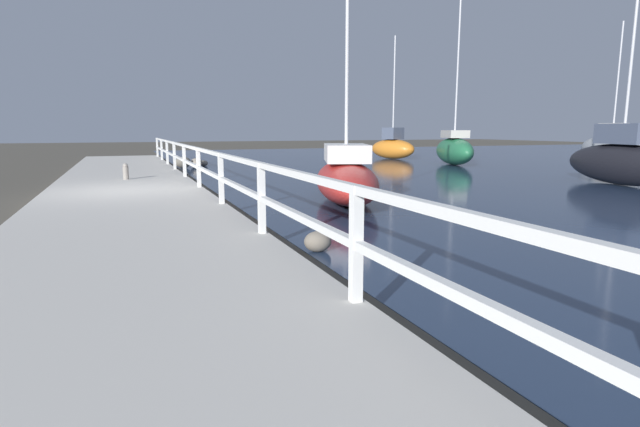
# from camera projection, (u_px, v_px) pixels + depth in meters

# --- Properties ---
(ground_plane) EXTENTS (120.00, 120.00, 0.00)m
(ground_plane) POSITION_uv_depth(u_px,v_px,m) (126.00, 199.00, 12.81)
(ground_plane) COLOR #4C473D
(dock_walkway) EXTENTS (3.91, 36.00, 0.22)m
(dock_walkway) POSITION_uv_depth(u_px,v_px,m) (126.00, 195.00, 12.79)
(dock_walkway) COLOR beige
(dock_walkway) RESTS_ON ground
(railing) EXTENTS (0.10, 32.50, 1.06)m
(railing) POSITION_uv_depth(u_px,v_px,m) (198.00, 160.00, 13.32)
(railing) COLOR white
(railing) RESTS_ON dock_walkway
(boulder_far_strip) EXTENTS (0.47, 0.42, 0.35)m
(boulder_far_strip) POSITION_uv_depth(u_px,v_px,m) (197.00, 164.00, 23.15)
(boulder_far_strip) COLOR gray
(boulder_far_strip) RESTS_ON ground
(boulder_upstream) EXTENTS (0.70, 0.63, 0.52)m
(boulder_upstream) POSITION_uv_depth(u_px,v_px,m) (183.00, 162.00, 22.82)
(boulder_upstream) COLOR #666056
(boulder_upstream) RESTS_ON ground
(boulder_downstream) EXTENTS (0.38, 0.34, 0.28)m
(boulder_downstream) POSITION_uv_depth(u_px,v_px,m) (204.00, 163.00, 24.05)
(boulder_downstream) COLOR gray
(boulder_downstream) RESTS_ON ground
(boulder_mid_strip) EXTENTS (0.56, 0.51, 0.42)m
(boulder_mid_strip) POSITION_uv_depth(u_px,v_px,m) (196.00, 163.00, 23.47)
(boulder_mid_strip) COLOR gray
(boulder_mid_strip) RESTS_ON ground
(boulder_water_edge) EXTENTS (0.40, 0.36, 0.30)m
(boulder_water_edge) POSITION_uv_depth(u_px,v_px,m) (318.00, 242.00, 7.26)
(boulder_water_edge) COLOR slate
(boulder_water_edge) RESTS_ON ground
(mooring_bollard) EXTENTS (0.18, 0.18, 0.50)m
(mooring_bollard) POSITION_uv_depth(u_px,v_px,m) (126.00, 171.00, 15.49)
(mooring_bollard) COLOR gray
(mooring_bollard) RESTS_ON dock_walkway
(sailboat_black) EXTENTS (2.13, 5.10, 6.85)m
(sailboat_black) POSITION_uv_depth(u_px,v_px,m) (621.00, 160.00, 15.90)
(sailboat_black) COLOR black
(sailboat_black) RESTS_ON water_surface
(sailboat_orange) EXTENTS (2.33, 3.43, 7.10)m
(sailboat_orange) POSITION_uv_depth(u_px,v_px,m) (393.00, 147.00, 29.84)
(sailboat_orange) COLOR orange
(sailboat_orange) RESTS_ON water_surface
(sailboat_gray) EXTENTS (1.40, 4.31, 7.38)m
(sailboat_gray) POSITION_uv_depth(u_px,v_px,m) (612.00, 146.00, 27.32)
(sailboat_gray) COLOR gray
(sailboat_gray) RESTS_ON water_surface
(sailboat_red) EXTENTS (3.21, 5.61, 6.10)m
(sailboat_red) POSITION_uv_depth(u_px,v_px,m) (346.00, 178.00, 12.32)
(sailboat_red) COLOR red
(sailboat_red) RESTS_ON water_surface
(sailboat_green) EXTENTS (2.84, 4.81, 8.20)m
(sailboat_green) POSITION_uv_depth(u_px,v_px,m) (454.00, 149.00, 24.95)
(sailboat_green) COLOR #236B42
(sailboat_green) RESTS_ON water_surface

